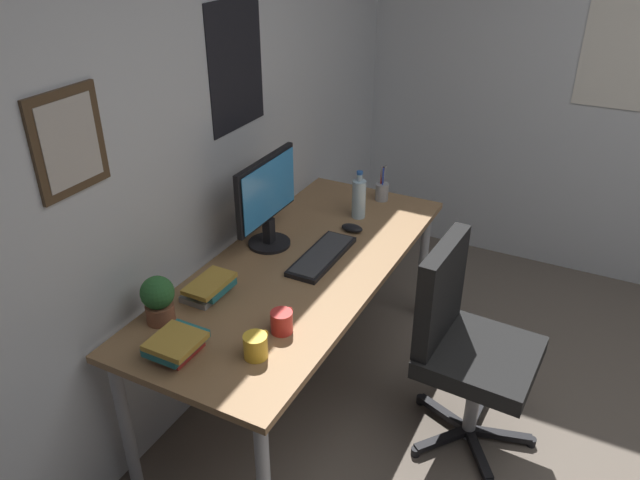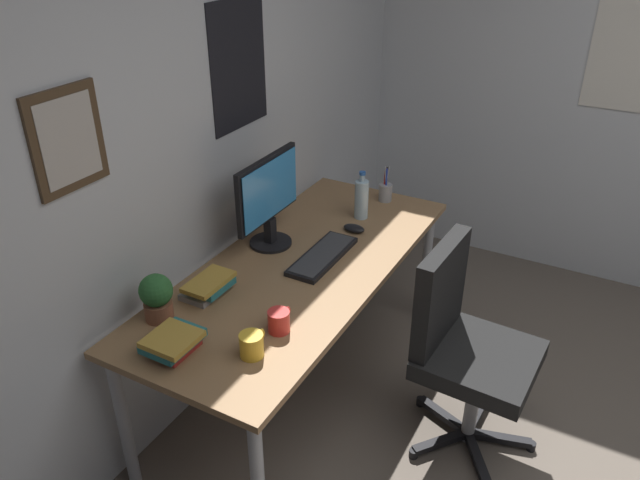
% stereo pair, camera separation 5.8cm
% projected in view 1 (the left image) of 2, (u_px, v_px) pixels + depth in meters
% --- Properties ---
extents(wall_back, '(4.40, 0.10, 2.60)m').
position_uv_depth(wall_back, '(160.00, 146.00, 2.42)').
color(wall_back, silver).
rests_on(wall_back, ground_plane).
extents(desk, '(1.82, 0.75, 0.72)m').
position_uv_depth(desk, '(300.00, 277.00, 2.78)').
color(desk, '#936D47').
rests_on(desk, ground_plane).
extents(office_chair, '(0.56, 0.57, 0.95)m').
position_uv_depth(office_chair, '(464.00, 338.00, 2.59)').
color(office_chair, black).
rests_on(office_chair, ground_plane).
extents(monitor, '(0.46, 0.20, 0.43)m').
position_uv_depth(monitor, '(267.00, 199.00, 2.79)').
color(monitor, black).
rests_on(monitor, desk).
extents(keyboard, '(0.43, 0.15, 0.03)m').
position_uv_depth(keyboard, '(322.00, 256.00, 2.79)').
color(keyboard, black).
rests_on(keyboard, desk).
extents(computer_mouse, '(0.06, 0.11, 0.04)m').
position_uv_depth(computer_mouse, '(352.00, 228.00, 3.02)').
color(computer_mouse, black).
rests_on(computer_mouse, desk).
extents(water_bottle, '(0.07, 0.07, 0.25)m').
position_uv_depth(water_bottle, '(359.00, 198.00, 3.11)').
color(water_bottle, silver).
rests_on(water_bottle, desk).
extents(coffee_mug_near, '(0.12, 0.08, 0.09)m').
position_uv_depth(coffee_mug_near, '(282.00, 321.00, 2.30)').
color(coffee_mug_near, red).
rests_on(coffee_mug_near, desk).
extents(coffee_mug_far, '(0.13, 0.09, 0.09)m').
position_uv_depth(coffee_mug_far, '(256.00, 346.00, 2.18)').
color(coffee_mug_far, yellow).
rests_on(coffee_mug_far, desk).
extents(potted_plant, '(0.13, 0.13, 0.19)m').
position_uv_depth(potted_plant, '(158.00, 298.00, 2.33)').
color(potted_plant, brown).
rests_on(potted_plant, desk).
extents(pen_cup, '(0.07, 0.07, 0.20)m').
position_uv_depth(pen_cup, '(382.00, 191.00, 3.31)').
color(pen_cup, '#9EA0A5').
rests_on(pen_cup, desk).
extents(book_stack_left, '(0.23, 0.16, 0.07)m').
position_uv_depth(book_stack_left, '(209.00, 287.00, 2.52)').
color(book_stack_left, gray).
rests_on(book_stack_left, desk).
extents(book_stack_right, '(0.21, 0.18, 0.08)m').
position_uv_depth(book_stack_right, '(177.00, 344.00, 2.18)').
color(book_stack_right, '#B22D28').
rests_on(book_stack_right, desk).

